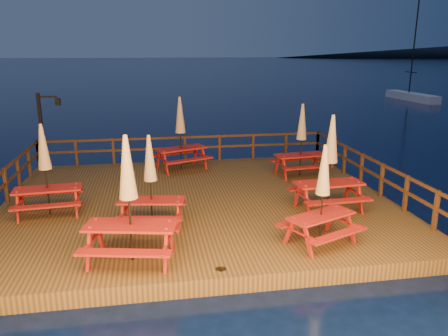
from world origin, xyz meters
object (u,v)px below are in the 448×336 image
Objects in this scene: picnic_table_0 at (45,168)px; lamp_post at (45,124)px; picnic_table_2 at (180,132)px; sailboat at (411,97)px; picnic_table_1 at (323,193)px.

lamp_post is at bearing 96.67° from picnic_table_0.
picnic_table_0 is at bearing -78.44° from lamp_post.
lamp_post reaches higher than picnic_table_0.
sailboat is at bearing 21.78° from picnic_table_2.
sailboat is 40.18m from picnic_table_0.
lamp_post is 5.22m from picnic_table_2.
sailboat reaches higher than lamp_post.
picnic_table_1 is 0.87× the size of picnic_table_2.
sailboat is 3.86× the size of picnic_table_2.
lamp_post is 1.14× the size of picnic_table_0.
lamp_post is at bearing 149.16° from picnic_table_2.
picnic_table_0 is (-28.88, -27.90, 1.41)m from sailboat.
picnic_table_1 is 7.97m from picnic_table_2.
picnic_table_0 is 0.93× the size of picnic_table_2.
lamp_post is 1.05× the size of picnic_table_2.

